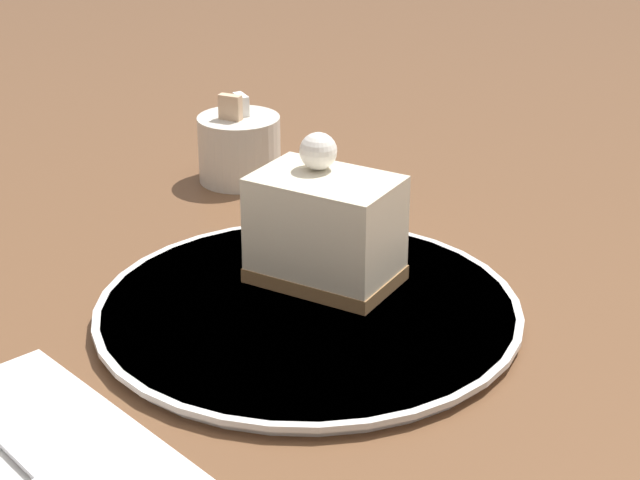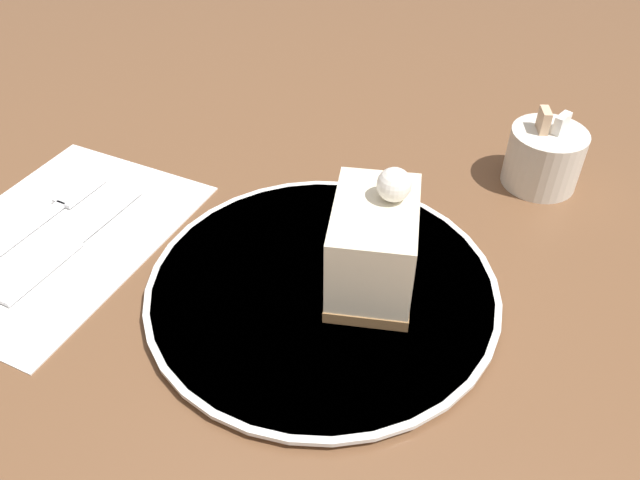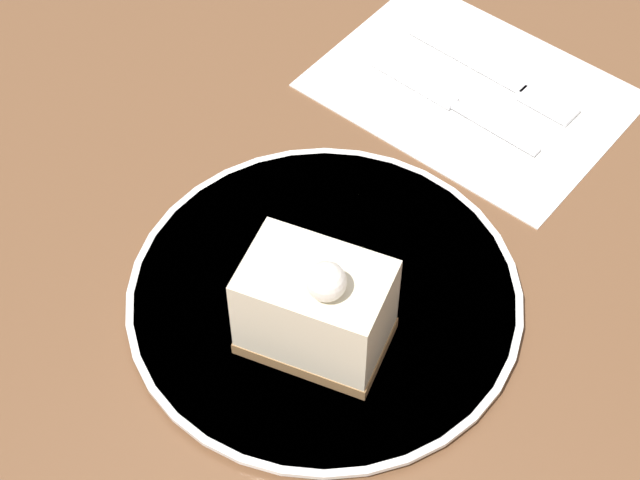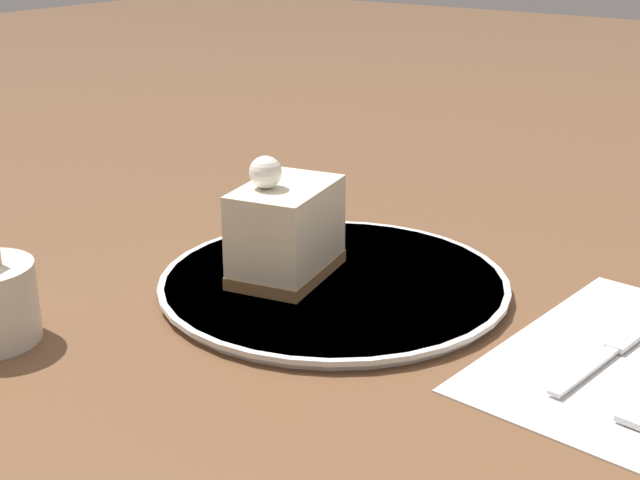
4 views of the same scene
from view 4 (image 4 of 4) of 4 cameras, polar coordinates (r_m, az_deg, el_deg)
name	(u,v)px [view 4 (image 4 of 4)]	position (r m, az deg, el deg)	size (l,w,h in m)	color
ground_plane	(375,279)	(0.76, 3.54, -2.52)	(4.00, 4.00, 0.00)	brown
plate	(334,283)	(0.73, 0.88, -2.78)	(0.29, 0.29, 0.01)	silver
cake_slice	(286,229)	(0.72, -2.22, 0.69)	(0.08, 0.11, 0.10)	olive
knife	(623,342)	(0.67, 18.81, -6.18)	(0.03, 0.17, 0.00)	silver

